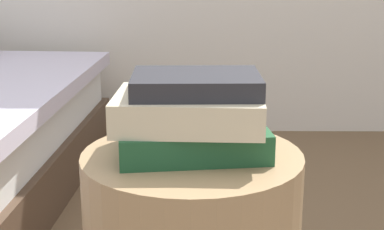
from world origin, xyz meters
TOP-DOWN VIEW (x-y plane):
  - book_forest at (-0.00, 0.01)m, footprint 0.30×0.23m
  - book_cream at (-0.01, -0.00)m, footprint 0.29×0.21m
  - book_charcoal at (0.01, 0.01)m, footprint 0.25×0.18m

SIDE VIEW (x-z plane):
  - book_forest at x=0.00m, z-range 0.56..0.62m
  - book_cream at x=-0.01m, z-range 0.62..0.68m
  - book_charcoal at x=0.01m, z-range 0.68..0.72m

